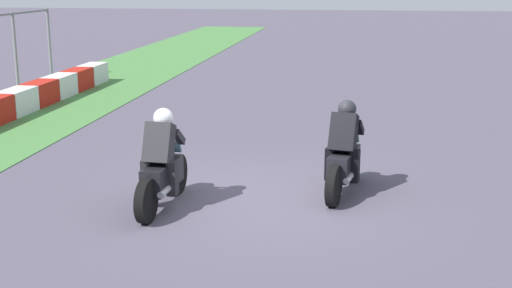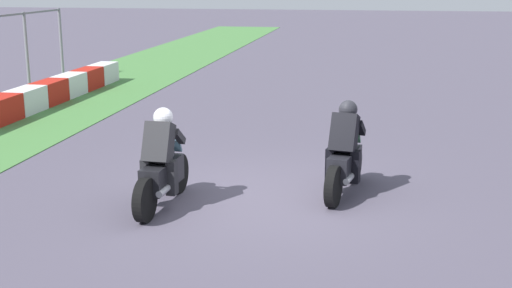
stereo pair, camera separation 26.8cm
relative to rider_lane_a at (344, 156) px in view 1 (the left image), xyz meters
name	(u,v)px [view 1 (the left image)]	position (x,y,z in m)	size (l,w,h in m)	color
ground_plane	(266,198)	(-0.45, 1.20, -0.62)	(120.00, 120.00, 0.00)	#4F4959
rider_lane_a	(344,156)	(0.00, 0.00, 0.00)	(2.03, 0.62, 1.51)	black
rider_lane_b	(162,167)	(-1.11, 2.69, 0.00)	(2.04, 0.55, 1.51)	black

